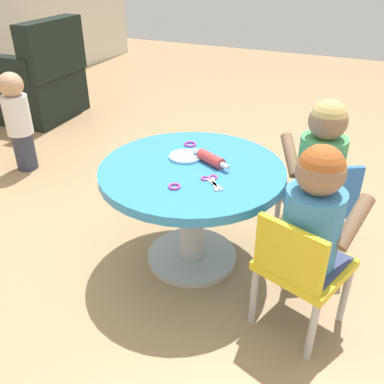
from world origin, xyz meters
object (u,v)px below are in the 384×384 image
Objects in this scene: child_chair_left at (300,267)px; child_chair_right at (318,202)px; craft_table at (192,193)px; rolling_pin at (211,159)px; seated_child_right at (322,155)px; seated_child_left at (314,212)px; armchair_dark at (36,83)px; toddler_standing at (18,119)px; craft_scissors at (212,181)px.

child_chair_left is 1.00× the size of child_chair_right.
craft_table is at bearing 118.55° from child_chair_right.
rolling_pin reaches higher than craft_table.
child_chair_left is at bearing -111.77° from craft_table.
craft_table is 1.62× the size of seated_child_right.
seated_child_left is (-0.18, -0.56, 0.16)m from craft_table.
armchair_dark is (1.29, 2.15, -0.07)m from craft_table.
seated_child_left is 2.13m from toddler_standing.
seated_child_left is at bearing -107.92° from craft_table.
seated_child_right is at bearing 31.90° from child_chair_right.
craft_table is 0.61m from seated_child_left.
seated_child_right is (0.32, -0.50, 0.16)m from craft_table.
toddler_standing is at bearing 72.59° from craft_scissors.
craft_table is 0.61m from seated_child_right.
child_chair_right is at bearing -110.70° from armchair_dark.
rolling_pin is 1.62× the size of craft_scissors.
toddler_standing reaches higher than craft_scissors.
seated_child_left and seated_child_right have the same top height.
craft_scissors is at bearing 72.27° from child_chair_left.
toddler_standing reaches higher than rolling_pin.
seated_child_left is at bearing -18.42° from child_chair_left.
seated_child_left is 1.00× the size of seated_child_right.
craft_scissors is at bearing -123.43° from craft_table.
seated_child_right is at bearing 7.24° from seated_child_left.
armchair_dark is at bearing 60.73° from child_chair_left.
toddler_standing is 1.59m from rolling_pin.
seated_child_right is (0.54, 0.05, 0.23)m from child_chair_left.
seated_child_left is at bearing -118.54° from armchair_dark.
craft_table is at bearing -121.04° from armchair_dark.
armchair_dark is 3.94× the size of rolling_pin.
seated_child_right is (0.03, 0.02, 0.23)m from child_chair_right.
child_chair_left is 0.49m from craft_scissors.
toddler_standing is 5.04× the size of craft_scissors.
craft_scissors is at bearing -155.79° from rolling_pin.
seated_child_left is 0.50m from seated_child_right.
child_chair_left is 0.23m from seated_child_left.
toddler_standing is at bearing 73.60° from seated_child_left.
rolling_pin is (-0.25, 0.44, 0.00)m from seated_child_right.
seated_child_right reaches higher than toddler_standing.
armchair_dark is at bearing 61.46° from seated_child_left.
craft_table is 2.51m from armchair_dark.
seated_child_left is 0.56m from rolling_pin.
child_chair_left is 0.51m from child_chair_right.
craft_table is 0.60m from child_chair_right.
craft_scissors is at bearing 137.33° from seated_child_right.
rolling_pin reaches higher than craft_scissors.
toddler_standing is at bearing 77.05° from rolling_pin.
seated_child_right is at bearing -60.02° from rolling_pin.
craft_scissors is at bearing -121.18° from armchair_dark.
toddler_standing is at bearing 72.52° from child_chair_left.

